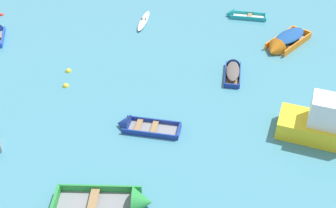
{
  "coord_description": "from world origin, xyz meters",
  "views": [
    {
      "loc": [
        -0.73,
        0.19,
        14.33
      ],
      "look_at": [
        0.0,
        19.08,
        0.15
      ],
      "focal_mm": 43.43,
      "sensor_mm": 36.0,
      "label": 1
    }
  ],
  "objects_px": {
    "kayak_white_near_left": "(144,21)",
    "rowboat_deep_blue_back_row_left": "(134,126)",
    "rowboat_deep_blue_midfield_right": "(233,69)",
    "mooring_buoy_far_field": "(2,15)",
    "mooring_buoy_midfield": "(68,71)",
    "rowboat_green_near_camera": "(122,202)",
    "mooring_buoy_outer_edge": "(66,86)",
    "rowboat_turquoise_outer_right": "(237,15)",
    "rowboat_orange_cluster_inner": "(284,43)"
  },
  "relations": [
    {
      "from": "rowboat_turquoise_outer_right",
      "to": "mooring_buoy_far_field",
      "type": "xyz_separation_m",
      "value": [
        -19.49,
        1.08,
        -0.14
      ]
    },
    {
      "from": "kayak_white_near_left",
      "to": "rowboat_deep_blue_back_row_left",
      "type": "height_order",
      "value": "rowboat_deep_blue_back_row_left"
    },
    {
      "from": "kayak_white_near_left",
      "to": "rowboat_deep_blue_back_row_left",
      "type": "distance_m",
      "value": 13.06
    },
    {
      "from": "mooring_buoy_midfield",
      "to": "mooring_buoy_far_field",
      "type": "bearing_deg",
      "value": 127.58
    },
    {
      "from": "rowboat_deep_blue_back_row_left",
      "to": "mooring_buoy_midfield",
      "type": "bearing_deg",
      "value": 127.11
    },
    {
      "from": "rowboat_green_near_camera",
      "to": "mooring_buoy_midfield",
      "type": "xyz_separation_m",
      "value": [
        -4.13,
        11.23,
        -0.23
      ]
    },
    {
      "from": "rowboat_deep_blue_midfield_right",
      "to": "mooring_buoy_far_field",
      "type": "relative_size",
      "value": 8.91
    },
    {
      "from": "kayak_white_near_left",
      "to": "mooring_buoy_outer_edge",
      "type": "height_order",
      "value": "kayak_white_near_left"
    },
    {
      "from": "rowboat_orange_cluster_inner",
      "to": "rowboat_deep_blue_back_row_left",
      "type": "distance_m",
      "value": 13.56
    },
    {
      "from": "mooring_buoy_outer_edge",
      "to": "mooring_buoy_midfield",
      "type": "bearing_deg",
      "value": 93.49
    },
    {
      "from": "mooring_buoy_far_field",
      "to": "rowboat_green_near_camera",
      "type": "bearing_deg",
      "value": -61.33
    },
    {
      "from": "kayak_white_near_left",
      "to": "rowboat_deep_blue_midfield_right",
      "type": "xyz_separation_m",
      "value": [
        5.9,
        -7.66,
        0.08
      ]
    },
    {
      "from": "rowboat_turquoise_outer_right",
      "to": "rowboat_orange_cluster_inner",
      "type": "bearing_deg",
      "value": -65.31
    },
    {
      "from": "rowboat_green_near_camera",
      "to": "rowboat_deep_blue_back_row_left",
      "type": "relative_size",
      "value": 1.2
    },
    {
      "from": "rowboat_green_near_camera",
      "to": "mooring_buoy_outer_edge",
      "type": "xyz_separation_m",
      "value": [
        -4.03,
        9.49,
        -0.23
      ]
    },
    {
      "from": "kayak_white_near_left",
      "to": "mooring_buoy_outer_edge",
      "type": "bearing_deg",
      "value": -118.37
    },
    {
      "from": "rowboat_deep_blue_back_row_left",
      "to": "mooring_buoy_outer_edge",
      "type": "distance_m",
      "value": 6.05
    },
    {
      "from": "rowboat_turquoise_outer_right",
      "to": "mooring_buoy_far_field",
      "type": "distance_m",
      "value": 19.52
    },
    {
      "from": "rowboat_deep_blue_midfield_right",
      "to": "rowboat_deep_blue_back_row_left",
      "type": "xyz_separation_m",
      "value": [
        -6.32,
        -5.4,
        -0.1
      ]
    },
    {
      "from": "rowboat_deep_blue_back_row_left",
      "to": "rowboat_green_near_camera",
      "type": "bearing_deg",
      "value": -93.74
    },
    {
      "from": "rowboat_deep_blue_back_row_left",
      "to": "mooring_buoy_far_field",
      "type": "relative_size",
      "value": 9.87
    },
    {
      "from": "rowboat_green_near_camera",
      "to": "mooring_buoy_far_field",
      "type": "distance_m",
      "value": 23.08
    },
    {
      "from": "kayak_white_near_left",
      "to": "rowboat_turquoise_outer_right",
      "type": "xyz_separation_m",
      "value": [
        7.65,
        0.8,
        -0.02
      ]
    },
    {
      "from": "rowboat_turquoise_outer_right",
      "to": "rowboat_green_near_camera",
      "type": "bearing_deg",
      "value": -113.71
    },
    {
      "from": "kayak_white_near_left",
      "to": "rowboat_orange_cluster_inner",
      "type": "height_order",
      "value": "rowboat_orange_cluster_inner"
    },
    {
      "from": "rowboat_orange_cluster_inner",
      "to": "mooring_buoy_far_field",
      "type": "distance_m",
      "value": 22.83
    },
    {
      "from": "rowboat_turquoise_outer_right",
      "to": "mooring_buoy_outer_edge",
      "type": "distance_m",
      "value": 15.77
    },
    {
      "from": "kayak_white_near_left",
      "to": "rowboat_orange_cluster_inner",
      "type": "bearing_deg",
      "value": -23.97
    },
    {
      "from": "mooring_buoy_outer_edge",
      "to": "mooring_buoy_midfield",
      "type": "relative_size",
      "value": 0.98
    },
    {
      "from": "mooring_buoy_outer_edge",
      "to": "rowboat_deep_blue_midfield_right",
      "type": "bearing_deg",
      "value": 6.49
    },
    {
      "from": "mooring_buoy_midfield",
      "to": "kayak_white_near_left",
      "type": "bearing_deg",
      "value": 55.52
    },
    {
      "from": "rowboat_deep_blue_midfield_right",
      "to": "rowboat_turquoise_outer_right",
      "type": "distance_m",
      "value": 8.64
    },
    {
      "from": "rowboat_green_near_camera",
      "to": "mooring_buoy_far_field",
      "type": "relative_size",
      "value": 11.89
    },
    {
      "from": "rowboat_deep_blue_midfield_right",
      "to": "mooring_buoy_outer_edge",
      "type": "distance_m",
      "value": 10.76
    },
    {
      "from": "rowboat_orange_cluster_inner",
      "to": "mooring_buoy_outer_edge",
      "type": "distance_m",
      "value": 15.51
    },
    {
      "from": "rowboat_deep_blue_midfield_right",
      "to": "mooring_buoy_outer_edge",
      "type": "xyz_separation_m",
      "value": [
        -10.69,
        -1.22,
        -0.25
      ]
    },
    {
      "from": "kayak_white_near_left",
      "to": "rowboat_deep_blue_back_row_left",
      "type": "relative_size",
      "value": 1.02
    },
    {
      "from": "rowboat_orange_cluster_inner",
      "to": "rowboat_turquoise_outer_right",
      "type": "bearing_deg",
      "value": 114.69
    },
    {
      "from": "rowboat_green_near_camera",
      "to": "mooring_buoy_far_field",
      "type": "bearing_deg",
      "value": 118.67
    },
    {
      "from": "rowboat_deep_blue_midfield_right",
      "to": "rowboat_deep_blue_back_row_left",
      "type": "relative_size",
      "value": 0.9
    },
    {
      "from": "rowboat_orange_cluster_inner",
      "to": "mooring_buoy_far_field",
      "type": "height_order",
      "value": "rowboat_orange_cluster_inner"
    },
    {
      "from": "rowboat_turquoise_outer_right",
      "to": "mooring_buoy_outer_edge",
      "type": "xyz_separation_m",
      "value": [
        -12.45,
        -9.68,
        -0.14
      ]
    },
    {
      "from": "mooring_buoy_midfield",
      "to": "mooring_buoy_outer_edge",
      "type": "bearing_deg",
      "value": -86.51
    },
    {
      "from": "rowboat_deep_blue_back_row_left",
      "to": "mooring_buoy_midfield",
      "type": "distance_m",
      "value": 7.43
    },
    {
      "from": "rowboat_deep_blue_back_row_left",
      "to": "mooring_buoy_outer_edge",
      "type": "xyz_separation_m",
      "value": [
        -4.38,
        4.18,
        -0.15
      ]
    },
    {
      "from": "rowboat_orange_cluster_inner",
      "to": "rowboat_deep_blue_back_row_left",
      "type": "relative_size",
      "value": 1.16
    },
    {
      "from": "rowboat_deep_blue_midfield_right",
      "to": "rowboat_orange_cluster_inner",
      "type": "bearing_deg",
      "value": 37.19
    },
    {
      "from": "kayak_white_near_left",
      "to": "mooring_buoy_far_field",
      "type": "distance_m",
      "value": 11.98
    },
    {
      "from": "rowboat_green_near_camera",
      "to": "rowboat_orange_cluster_inner",
      "type": "height_order",
      "value": "rowboat_orange_cluster_inner"
    },
    {
      "from": "rowboat_deep_blue_back_row_left",
      "to": "mooring_buoy_midfield",
      "type": "height_order",
      "value": "rowboat_deep_blue_back_row_left"
    }
  ]
}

